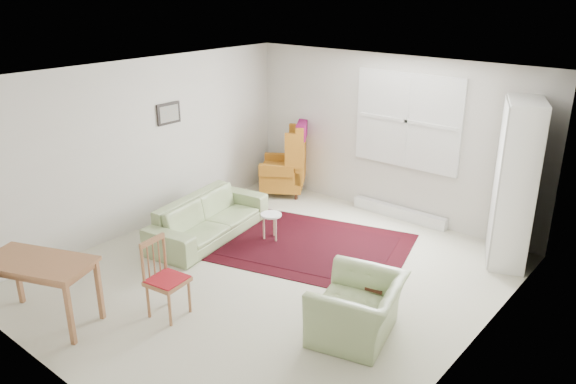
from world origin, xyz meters
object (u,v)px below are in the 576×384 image
Objects in this scene: cabinet at (515,184)px; coffee_table at (368,292)px; stool at (271,226)px; armchair at (358,304)px; wingback_chair at (282,158)px; desk at (42,292)px; desk_chair at (167,279)px; sofa at (209,211)px.

coffee_table is at bearing -132.11° from cabinet.
stool is at bearing 162.05° from coffee_table.
wingback_chair reaches higher than armchair.
desk is (-3.34, -4.66, -0.70)m from cabinet.
desk is (-2.75, -1.96, -0.00)m from armchair.
wingback_chair reaches higher than coffee_table.
armchair is at bearing 35.44° from desk.
coffee_table is 1.25× the size of stool.
armchair is at bearing -69.17° from desk_chair.
cabinet is at bearing 153.33° from armchair.
sofa is 2.24× the size of desk_chair.
wingback_chair is 1.95m from stool.
coffee_table is (3.14, -2.21, -0.44)m from wingback_chair.
desk reaches higher than stool.
coffee_table is (-0.19, 0.53, -0.17)m from armchair.
sofa is 2.09m from wingback_chair.
desk_chair is at bearing -136.76° from coffee_table.
stool is (-2.04, 0.66, -0.01)m from coffee_table.
cabinet is at bearing 56.45° from wingback_chair.
stool is at bearing -66.99° from sofa.
sofa reaches higher than coffee_table.
armchair is 2.42× the size of stool.
armchair is 2.54m from stool.
wingback_chair reaches higher than sofa.
cabinet is (0.59, 2.70, 0.70)m from armchair.
desk is 1.33× the size of desk_chair.
armchair reaches higher than stool.
desk is at bearing -147.98° from cabinet.
sofa reaches higher than stool.
desk is at bearing -68.91° from armchair.
cabinet reaches higher than desk.
stool is at bearing -174.13° from cabinet.
desk is (-0.52, -3.15, 0.17)m from stool.
sofa is 3.08m from armchair.
armchair is 1.93× the size of coffee_table.
stool is (0.76, 0.50, -0.20)m from sofa.
sofa is 1.56× the size of wingback_chair.
cabinet is 1.82× the size of desk.
sofa is 1.69× the size of desk.
desk_chair is at bearing -155.33° from sofa.
sofa is 4.98× the size of stool.
armchair is 0.59m from coffee_table.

